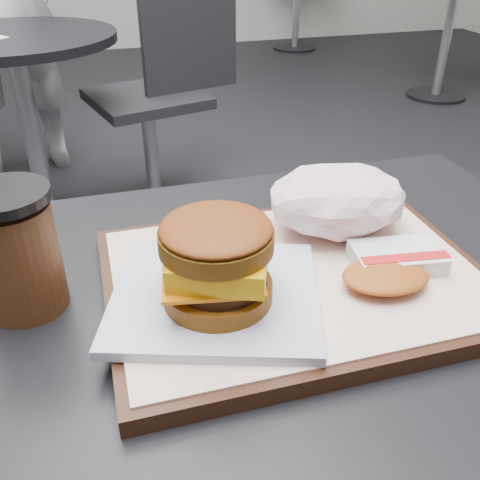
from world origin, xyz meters
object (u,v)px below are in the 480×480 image
serving_tray (295,280)px  crumpled_wrapper (338,200)px  coffee_cup (17,253)px  neighbor_chair (162,84)px  neighbor_table (24,93)px  customer_table (255,438)px  hash_brown (392,266)px  breakfast_sandwich (217,269)px

serving_tray → crumpled_wrapper: bearing=43.3°
coffee_cup → neighbor_chair: (0.37, 1.69, -0.32)m
neighbor_table → coffee_cup: bearing=-85.0°
customer_table → serving_tray: (0.05, 0.03, 0.20)m
hash_brown → crumpled_wrapper: (-0.01, 0.10, 0.02)m
crumpled_wrapper → neighbor_table: 1.64m
hash_brown → neighbor_table: 1.74m
customer_table → coffee_cup: (-0.21, 0.07, 0.25)m
customer_table → crumpled_wrapper: size_ratio=5.07×
customer_table → hash_brown: bearing=-1.1°
neighbor_chair → neighbor_table: bearing=-167.0°
breakfast_sandwich → neighbor_chair: bearing=83.5°
serving_tray → coffee_cup: coffee_cup is taller
hash_brown → neighbor_chair: (0.02, 1.77, -0.29)m
serving_tray → crumpled_wrapper: 0.11m
crumpled_wrapper → serving_tray: bearing=-136.7°
serving_tray → breakfast_sandwich: 0.11m
neighbor_table → customer_table: bearing=-78.0°
breakfast_sandwich → neighbor_chair: breakfast_sandwich is taller
breakfast_sandwich → serving_tray: bearing=18.1°
coffee_cup → customer_table: bearing=-19.0°
neighbor_table → neighbor_chair: 0.53m
customer_table → coffee_cup: size_ratio=6.42×
customer_table → breakfast_sandwich: size_ratio=3.43×
hash_brown → coffee_cup: 0.36m
customer_table → neighbor_table: customer_table is taller
serving_tray → coffee_cup: bearing=170.0°
customer_table → neighbor_chair: 1.78m
breakfast_sandwich → neighbor_table: size_ratio=0.31×
breakfast_sandwich → customer_table: bearing=2.5°
serving_tray → breakfast_sandwich: size_ratio=1.63×
serving_tray → hash_brown: hash_brown is taller
neighbor_chair → crumpled_wrapper: bearing=-91.2°
customer_table → neighbor_chair: neighbor_chair is taller
serving_tray → neighbor_table: bearing=103.8°
crumpled_wrapper → coffee_cup: size_ratio=1.27×
customer_table → coffee_cup: bearing=161.0°
hash_brown → breakfast_sandwich: bearing=179.7°
neighbor_table → neighbor_chair: size_ratio=0.85×
customer_table → hash_brown: hash_brown is taller
breakfast_sandwich → neighbor_table: (-0.31, 1.65, -0.28)m
serving_tray → neighbor_table: 1.69m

